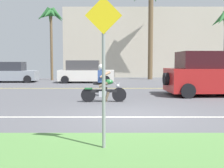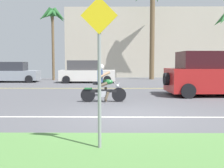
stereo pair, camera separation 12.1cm
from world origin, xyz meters
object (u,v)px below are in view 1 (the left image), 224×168
parked_car_0 (12,73)px  palm_tree_0 (51,18)px  suv_nearby (214,74)px  parked_car_1 (85,72)px  motorcyclist (103,86)px  street_sign (104,59)px

parked_car_0 → palm_tree_0: palm_tree_0 is taller
suv_nearby → parked_car_1: (-6.72, 7.71, -0.21)m
suv_nearby → palm_tree_0: palm_tree_0 is taller
palm_tree_0 → suv_nearby: bearing=-46.6°
motorcyclist → palm_tree_0: (-4.82, 12.54, 4.59)m
motorcyclist → suv_nearby: 5.49m
suv_nearby → palm_tree_0: (-9.88, 10.45, 4.23)m
parked_car_0 → street_sign: (7.56, -16.11, 0.87)m
motorcyclist → suv_nearby: (5.07, 2.09, 0.36)m
parked_car_1 → palm_tree_0: palm_tree_0 is taller
palm_tree_0 → parked_car_0: bearing=-139.0°
parked_car_0 → street_sign: bearing=-64.9°
parked_car_0 → parked_car_1: 5.73m
motorcyclist → suv_nearby: bearing=22.4°
motorcyclist → parked_car_0: size_ratio=0.48×
street_sign → parked_car_1: bearing=96.8°
parked_car_0 → palm_tree_0: (2.55, 2.21, 4.49)m
palm_tree_0 → street_sign: 19.33m
palm_tree_0 → parked_car_1: bearing=-41.0°
parked_car_1 → suv_nearby: bearing=-48.9°
parked_car_0 → motorcyclist: bearing=-54.5°
suv_nearby → parked_car_1: bearing=131.1°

